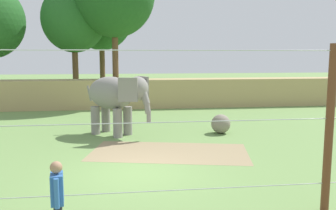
# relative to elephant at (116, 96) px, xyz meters

# --- Properties ---
(ground_plane) EXTENTS (120.00, 120.00, 0.00)m
(ground_plane) POSITION_rel_elephant_xyz_m (0.70, -5.39, -1.77)
(ground_plane) COLOR #6B8E4C
(dirt_patch) EXTENTS (6.25, 4.09, 0.01)m
(dirt_patch) POSITION_rel_elephant_xyz_m (1.97, -3.18, -1.76)
(dirt_patch) COLOR #937F5B
(dirt_patch) RESTS_ON ground
(embankment_wall) EXTENTS (36.00, 1.80, 1.94)m
(embankment_wall) POSITION_rel_elephant_xyz_m (0.70, 8.57, -0.80)
(embankment_wall) COLOR tan
(embankment_wall) RESTS_ON ground
(elephant) EXTENTS (3.13, 2.84, 2.67)m
(elephant) POSITION_rel_elephant_xyz_m (0.00, 0.00, 0.00)
(elephant) COLOR gray
(elephant) RESTS_ON ground
(enrichment_ball) EXTENTS (0.88, 0.88, 0.88)m
(enrichment_ball) POSITION_rel_elephant_xyz_m (4.74, -0.27, -1.33)
(enrichment_ball) COLOR gray
(enrichment_ball) RESTS_ON ground
(cable_fence) EXTENTS (9.23, 0.18, 3.80)m
(cable_fence) POSITION_rel_elephant_xyz_m (0.70, -8.70, 0.15)
(cable_fence) COLOR brown
(cable_fence) RESTS_ON ground
(zookeeper) EXTENTS (0.27, 0.58, 1.67)m
(zookeeper) POSITION_rel_elephant_xyz_m (-0.92, -9.56, -0.84)
(zookeeper) COLOR #232328
(zookeeper) RESTS_ON ground
(tree_left_of_centre) EXTENTS (5.16, 5.16, 9.39)m
(tree_left_of_centre) POSITION_rel_elephant_xyz_m (-1.33, 15.09, 4.89)
(tree_left_of_centre) COLOR brown
(tree_left_of_centre) RESTS_ON ground
(tree_behind_wall) EXTENTS (4.72, 4.72, 8.71)m
(tree_behind_wall) POSITION_rel_elephant_xyz_m (-3.17, 11.86, 4.43)
(tree_behind_wall) COLOR brown
(tree_behind_wall) RESTS_ON ground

